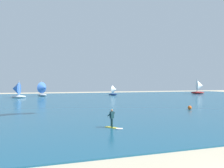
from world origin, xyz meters
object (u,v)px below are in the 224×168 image
(marker_buoy, at_px, (190,108))
(sailboat_far_right, at_px, (43,89))
(sailboat_mid_right, at_px, (199,87))
(sailboat_heeled_over, at_px, (16,90))
(sailboat_mid_left, at_px, (114,90))
(kitesurfer, at_px, (113,121))

(marker_buoy, bearing_deg, sailboat_far_right, 108.31)
(sailboat_mid_right, xyz_separation_m, sailboat_heeled_over, (-62.46, -3.81, -0.43))
(marker_buoy, bearing_deg, sailboat_heeled_over, 119.65)
(sailboat_far_right, xyz_separation_m, sailboat_mid_left, (22.19, -1.22, -0.59))
(sailboat_far_right, relative_size, sailboat_mid_right, 0.85)
(kitesurfer, relative_size, sailboat_mid_left, 0.58)
(kitesurfer, relative_size, sailboat_heeled_over, 0.43)
(sailboat_mid_left, bearing_deg, sailboat_heeled_over, -169.78)
(kitesurfer, xyz_separation_m, sailboat_mid_left, (22.98, 58.30, 0.99))
(sailboat_heeled_over, bearing_deg, kitesurfer, -82.51)
(kitesurfer, height_order, marker_buoy, kitesurfer)
(sailboat_far_right, relative_size, marker_buoy, 8.04)
(sailboat_heeled_over, height_order, sailboat_mid_left, sailboat_heeled_over)
(kitesurfer, xyz_separation_m, sailboat_mid_right, (55.51, 56.70, 1.97))
(sailboat_far_right, bearing_deg, sailboat_heeled_over, -139.49)
(sailboat_heeled_over, distance_m, sailboat_mid_left, 30.42)
(sailboat_heeled_over, height_order, marker_buoy, sailboat_heeled_over)
(sailboat_mid_left, bearing_deg, sailboat_mid_right, -2.80)
(sailboat_mid_right, xyz_separation_m, sailboat_mid_left, (-32.53, 1.59, -0.98))
(sailboat_mid_left, distance_m, marker_buoy, 47.49)
(sailboat_heeled_over, bearing_deg, sailboat_mid_right, 3.49)
(kitesurfer, bearing_deg, sailboat_mid_left, 68.48)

